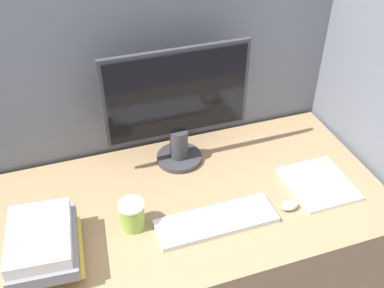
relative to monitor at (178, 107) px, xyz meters
name	(u,v)px	position (x,y,z in m)	size (l,w,h in m)	color
cubicle_panel_rear	(162,127)	(-0.02, 0.17, -0.19)	(1.76, 0.04, 1.57)	slate
cubicle_panel_right	(364,143)	(0.69, -0.19, -0.19)	(0.04, 0.77, 1.57)	slate
desk	(192,265)	(-0.02, -0.22, -0.61)	(1.36, 0.71, 0.74)	#937551
monitor	(178,107)	(0.00, 0.00, 0.00)	(0.53, 0.17, 0.47)	#333338
keyboard	(216,221)	(0.02, -0.36, -0.23)	(0.40, 0.13, 0.02)	silver
mouse	(290,205)	(0.28, -0.37, -0.22)	(0.06, 0.04, 0.03)	silver
coffee_cup	(132,215)	(-0.25, -0.28, -0.19)	(0.08, 0.08, 0.10)	#8CB247
book_stack	(43,245)	(-0.52, -0.33, -0.18)	(0.23, 0.29, 0.13)	#C6B78C
paper_pile	(319,184)	(0.43, -0.30, -0.23)	(0.22, 0.24, 0.02)	white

